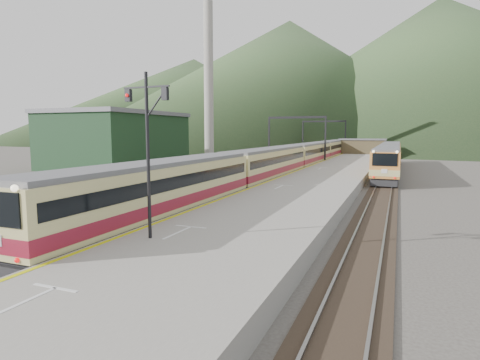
% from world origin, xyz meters
% --- Properties ---
extents(track_main, '(2.60, 200.00, 0.23)m').
position_xyz_m(track_main, '(0.00, 40.00, 0.07)').
color(track_main, black).
rests_on(track_main, ground).
extents(track_far, '(2.60, 200.00, 0.23)m').
position_xyz_m(track_far, '(-5.00, 40.00, 0.07)').
color(track_far, black).
rests_on(track_far, ground).
extents(track_second, '(2.60, 200.00, 0.23)m').
position_xyz_m(track_second, '(11.50, 40.00, 0.07)').
color(track_second, black).
rests_on(track_second, ground).
extents(platform, '(8.00, 100.00, 1.00)m').
position_xyz_m(platform, '(5.60, 38.00, 0.50)').
color(platform, gray).
rests_on(platform, ground).
extents(gantry_near, '(9.55, 0.25, 8.00)m').
position_xyz_m(gantry_near, '(-2.85, 55.00, 5.59)').
color(gantry_near, black).
rests_on(gantry_near, ground).
extents(gantry_far, '(9.55, 0.25, 8.00)m').
position_xyz_m(gantry_far, '(-2.85, 80.00, 5.59)').
color(gantry_far, black).
rests_on(gantry_far, ground).
extents(warehouse, '(14.50, 20.50, 8.60)m').
position_xyz_m(warehouse, '(-28.00, 42.00, 4.32)').
color(warehouse, '#173319').
rests_on(warehouse, ground).
extents(smokestack, '(1.80, 1.80, 30.00)m').
position_xyz_m(smokestack, '(-22.00, 62.00, 15.00)').
color(smokestack, '#9E998E').
rests_on(smokestack, ground).
extents(station_shed, '(9.40, 4.40, 3.10)m').
position_xyz_m(station_shed, '(5.60, 78.00, 2.57)').
color(station_shed, '#4E422B').
rests_on(station_shed, platform).
extents(hill_a, '(180.00, 180.00, 60.00)m').
position_xyz_m(hill_a, '(-40.00, 190.00, 30.00)').
color(hill_a, '#2D4929').
rests_on(hill_a, ground).
extents(hill_b, '(220.00, 220.00, 75.00)m').
position_xyz_m(hill_b, '(30.00, 230.00, 37.50)').
color(hill_b, '#2D4929').
rests_on(hill_b, ground).
extents(hill_d, '(200.00, 200.00, 55.00)m').
position_xyz_m(hill_d, '(-120.00, 240.00, 27.50)').
color(hill_d, '#2D4929').
rests_on(hill_d, ground).
extents(main_train, '(3.00, 102.95, 3.67)m').
position_xyz_m(main_train, '(0.00, 51.81, 2.06)').
color(main_train, tan).
rests_on(main_train, track_main).
extents(second_train, '(2.77, 37.76, 3.38)m').
position_xyz_m(second_train, '(11.50, 50.16, 1.92)').
color(second_train, '#D3843A').
rests_on(second_train, track_second).
extents(signal_mast, '(2.20, 0.26, 6.81)m').
position_xyz_m(signal_mast, '(3.18, 4.81, 5.16)').
color(signal_mast, black).
rests_on(signal_mast, platform).
extents(short_signal_b, '(0.22, 0.17, 2.27)m').
position_xyz_m(short_signal_b, '(-2.59, 27.93, 1.46)').
color(short_signal_b, black).
rests_on(short_signal_b, ground).
extents(short_signal_c, '(0.24, 0.19, 2.27)m').
position_xyz_m(short_signal_c, '(-7.88, 23.81, 1.46)').
color(short_signal_c, black).
rests_on(short_signal_c, ground).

